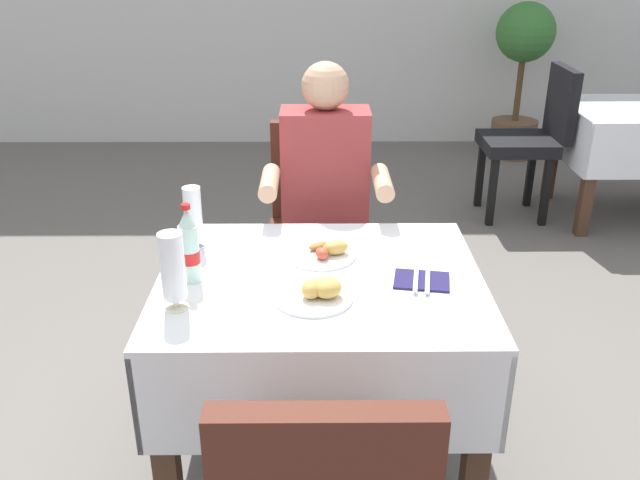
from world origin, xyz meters
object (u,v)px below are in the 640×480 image
at_px(chair_far_diner_seat, 319,224).
at_px(seated_diner_far, 325,199).
at_px(beer_glass_middle, 173,271).
at_px(potted_plant_corner, 522,66).
at_px(background_dining_table, 633,136).
at_px(cola_bottle_primary, 189,248).
at_px(plate_far_diner, 324,252).
at_px(napkin_cutlery_set, 422,280).
at_px(beer_glass_left, 193,217).
at_px(background_chair_left, 532,134).
at_px(main_dining_table, 320,323).
at_px(plate_near_camera, 318,292).

distance_m(chair_far_diner_seat, seated_diner_far, 0.19).
bearing_deg(seated_diner_far, beer_glass_middle, -116.05).
bearing_deg(potted_plant_corner, background_dining_table, -74.79).
bearing_deg(seated_diner_far, cola_bottle_primary, -120.11).
relative_size(plate_far_diner, potted_plant_corner, 0.19).
relative_size(beer_glass_middle, napkin_cutlery_set, 1.20).
height_order(chair_far_diner_seat, beer_glass_left, chair_far_diner_seat).
bearing_deg(background_chair_left, plate_far_diner, -122.39).
relative_size(main_dining_table, potted_plant_corner, 0.83).
bearing_deg(main_dining_table, plate_far_diner, 84.26).
height_order(plate_near_camera, potted_plant_corner, potted_plant_corner).
bearing_deg(beer_glass_middle, main_dining_table, 25.29).
distance_m(chair_far_diner_seat, beer_glass_middle, 1.13).
bearing_deg(potted_plant_corner, plate_near_camera, -113.80).
distance_m(chair_far_diner_seat, napkin_cutlery_set, 0.93).
bearing_deg(napkin_cutlery_set, plate_near_camera, -161.21).
bearing_deg(background_chair_left, chair_far_diner_seat, -133.16).
distance_m(beer_glass_left, napkin_cutlery_set, 0.80).
bearing_deg(potted_plant_corner, beer_glass_middle, -118.49).
bearing_deg(background_chair_left, beer_glass_middle, -125.81).
bearing_deg(beer_glass_middle, potted_plant_corner, 61.51).
relative_size(beer_glass_left, background_chair_left, 0.22).
distance_m(plate_far_diner, beer_glass_middle, 0.56).
bearing_deg(napkin_cutlery_set, background_chair_left, 65.57).
height_order(beer_glass_left, napkin_cutlery_set, beer_glass_left).
xyz_separation_m(chair_far_diner_seat, plate_far_diner, (0.01, -0.67, 0.18)).
relative_size(chair_far_diner_seat, seated_diner_far, 0.77).
xyz_separation_m(beer_glass_middle, cola_bottle_primary, (0.02, 0.17, -0.01)).
relative_size(background_dining_table, background_chair_left, 0.90).
distance_m(napkin_cutlery_set, potted_plant_corner, 3.88).
xyz_separation_m(beer_glass_left, cola_bottle_primary, (0.03, -0.25, 0.00)).
xyz_separation_m(plate_near_camera, background_dining_table, (2.02, 2.42, -0.21)).
relative_size(seated_diner_far, potted_plant_corner, 1.02).
relative_size(chair_far_diner_seat, plate_near_camera, 4.14).
height_order(beer_glass_middle, background_chair_left, background_chair_left).
bearing_deg(plate_near_camera, background_chair_left, 60.43).
distance_m(main_dining_table, cola_bottle_primary, 0.49).
height_order(background_chair_left, potted_plant_corner, potted_plant_corner).
relative_size(plate_near_camera, background_chair_left, 0.24).
bearing_deg(cola_bottle_primary, plate_far_diner, 22.27).
height_order(main_dining_table, seated_diner_far, seated_diner_far).
bearing_deg(potted_plant_corner, cola_bottle_primary, -119.41).
bearing_deg(background_chair_left, main_dining_table, -120.99).
relative_size(plate_near_camera, background_dining_table, 0.27).
xyz_separation_m(napkin_cutlery_set, potted_plant_corner, (1.33, 3.64, 0.02)).
bearing_deg(plate_far_diner, beer_glass_middle, -141.73).
bearing_deg(cola_bottle_primary, chair_far_diner_seat, 64.62).
distance_m(napkin_cutlery_set, background_chair_left, 2.55).
bearing_deg(seated_diner_far, potted_plant_corner, 60.77).
bearing_deg(chair_far_diner_seat, potted_plant_corner, 59.43).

